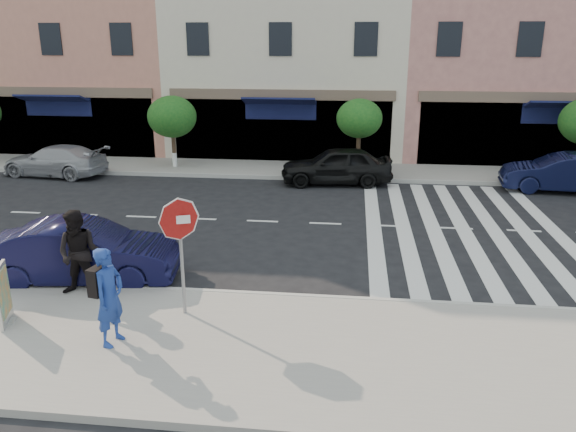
# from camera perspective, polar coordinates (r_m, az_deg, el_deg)

# --- Properties ---
(ground) EXTENTS (120.00, 120.00, 0.00)m
(ground) POSITION_cam_1_polar(r_m,az_deg,el_deg) (14.15, -5.20, -5.57)
(ground) COLOR black
(ground) RESTS_ON ground
(sidewalk_near) EXTENTS (60.00, 4.50, 0.15)m
(sidewalk_near) POSITION_cam_1_polar(r_m,az_deg,el_deg) (10.87, -9.30, -12.93)
(sidewalk_near) COLOR gray
(sidewalk_near) RESTS_ON ground
(sidewalk_far) EXTENTS (60.00, 3.00, 0.15)m
(sidewalk_far) POSITION_cam_1_polar(r_m,az_deg,el_deg) (24.50, -0.00, 4.72)
(sidewalk_far) COLOR gray
(sidewalk_far) RESTS_ON ground
(building_west_mid) EXTENTS (10.00, 9.00, 14.00)m
(building_west_mid) POSITION_cam_1_polar(r_m,az_deg,el_deg) (32.78, -19.31, 19.26)
(building_west_mid) COLOR tan
(building_west_mid) RESTS_ON ground
(building_centre) EXTENTS (11.00, 9.00, 11.00)m
(building_centre) POSITION_cam_1_polar(r_m,az_deg,el_deg) (29.89, 0.40, 17.55)
(building_centre) COLOR beige
(building_centre) RESTS_ON ground
(building_east_mid) EXTENTS (13.00, 9.00, 13.00)m
(building_east_mid) POSITION_cam_1_polar(r_m,az_deg,el_deg) (30.98, 24.27, 17.94)
(building_east_mid) COLOR tan
(building_east_mid) RESTS_ON ground
(street_tree_wb) EXTENTS (2.10, 2.10, 3.06)m
(street_tree_wb) POSITION_cam_1_polar(r_m,az_deg,el_deg) (24.98, -11.70, 9.82)
(street_tree_wb) COLOR #473323
(street_tree_wb) RESTS_ON sidewalk_far
(street_tree_c) EXTENTS (1.90, 1.90, 3.04)m
(street_tree_c) POSITION_cam_1_polar(r_m,az_deg,el_deg) (23.73, 7.26, 9.76)
(street_tree_c) COLOR #473323
(street_tree_c) RESTS_ON sidewalk_far
(stop_sign) EXTENTS (0.82, 0.34, 2.47)m
(stop_sign) POSITION_cam_1_polar(r_m,az_deg,el_deg) (11.23, -10.94, -1.47)
(stop_sign) COLOR gray
(stop_sign) RESTS_ON sidewalk_near
(photographer) EXTENTS (0.58, 0.76, 1.87)m
(photographer) POSITION_cam_1_polar(r_m,az_deg,el_deg) (10.77, -17.69, -7.81)
(photographer) COLOR navy
(photographer) RESTS_ON sidewalk_near
(walker) EXTENTS (0.94, 0.73, 1.93)m
(walker) POSITION_cam_1_polar(r_m,az_deg,el_deg) (12.97, -20.46, -3.57)
(walker) COLOR black
(walker) RESTS_ON sidewalk_near
(poster_board) EXTENTS (0.35, 0.76, 1.20)m
(poster_board) POSITION_cam_1_polar(r_m,az_deg,el_deg) (12.45, -26.94, -7.21)
(poster_board) COLOR beige
(poster_board) RESTS_ON sidewalk_near
(car_near_mid) EXTENTS (4.59, 2.10, 1.46)m
(car_near_mid) POSITION_cam_1_polar(r_m,az_deg,el_deg) (14.13, -20.12, -3.48)
(car_near_mid) COLOR black
(car_near_mid) RESTS_ON ground
(car_far_left) EXTENTS (4.63, 2.37, 1.28)m
(car_far_left) POSITION_cam_1_polar(r_m,az_deg,el_deg) (25.57, -22.61, 5.21)
(car_far_left) COLOR #9B9BA0
(car_far_left) RESTS_ON ground
(car_far_mid) EXTENTS (4.51, 2.17, 1.48)m
(car_far_mid) POSITION_cam_1_polar(r_m,az_deg,el_deg) (22.35, 4.94, 5.14)
(car_far_mid) COLOR black
(car_far_mid) RESTS_ON ground
(car_far_right) EXTENTS (4.49, 1.94, 1.44)m
(car_far_right) POSITION_cam_1_polar(r_m,az_deg,el_deg) (23.48, 26.11, 3.94)
(car_far_right) COLOR black
(car_far_right) RESTS_ON ground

